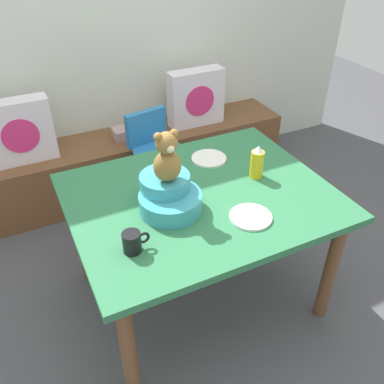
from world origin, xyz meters
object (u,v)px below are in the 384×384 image
at_px(ketchup_bottle, 257,162).
at_px(pillow_floral_right, 196,98).
at_px(infant_seat_teal, 169,195).
at_px(book_stack, 126,132).
at_px(dining_table, 200,209).
at_px(dinner_plate_near, 209,158).
at_px(dinner_plate_far, 251,217).
at_px(coffee_mug, 133,242).
at_px(teddy_bear, 167,158).
at_px(highchair, 157,153).
at_px(pillow_floral_left, 19,132).

bearing_deg(ketchup_bottle, pillow_floral_right, 78.42).
bearing_deg(infant_seat_teal, book_stack, 81.46).
bearing_deg(dining_table, dinner_plate_near, 55.35).
bearing_deg(dining_table, dinner_plate_far, -65.34).
bearing_deg(coffee_mug, infant_seat_teal, 39.33).
distance_m(teddy_bear, coffee_mug, 0.40).
bearing_deg(highchair, book_stack, 100.14).
xyz_separation_m(pillow_floral_right, dining_table, (-0.59, -1.25, -0.03)).
bearing_deg(ketchup_bottle, dining_table, -176.76).
distance_m(book_stack, dining_table, 1.28).
relative_size(book_stack, infant_seat_teal, 0.61).
bearing_deg(pillow_floral_left, highchair, -26.92).
relative_size(highchair, infant_seat_teal, 2.39).
height_order(pillow_floral_left, teddy_bear, teddy_bear).
distance_m(book_stack, highchair, 0.44).
bearing_deg(pillow_floral_right, ketchup_bottle, -101.58).
bearing_deg(dinner_plate_near, pillow_floral_right, 67.72).
height_order(book_stack, dinner_plate_far, dinner_plate_far).
relative_size(infant_seat_teal, coffee_mug, 2.75).
relative_size(dining_table, highchair, 1.65).
xyz_separation_m(coffee_mug, dinner_plate_far, (0.56, -0.03, -0.04)).
distance_m(pillow_floral_right, dinner_plate_near, 1.04).
relative_size(infant_seat_teal, teddy_bear, 1.32).
distance_m(pillow_floral_left, coffee_mug, 1.52).
relative_size(teddy_bear, dinner_plate_far, 1.25).
bearing_deg(dining_table, book_stack, 89.61).
relative_size(coffee_mug, dinner_plate_near, 0.60).
relative_size(pillow_floral_left, teddy_bear, 1.76).
distance_m(ketchup_bottle, coffee_mug, 0.82).
distance_m(teddy_bear, ketchup_bottle, 0.56).
height_order(book_stack, coffee_mug, coffee_mug).
xyz_separation_m(ketchup_bottle, dinner_plate_far, (-0.22, -0.29, -0.08)).
relative_size(book_stack, teddy_bear, 0.80).
relative_size(pillow_floral_right, coffee_mug, 3.67).
bearing_deg(highchair, pillow_floral_left, 153.08).
bearing_deg(book_stack, dinner_plate_near, -79.18).
height_order(pillow_floral_right, teddy_bear, teddy_bear).
bearing_deg(pillow_floral_right, dining_table, -115.36).
distance_m(pillow_floral_left, book_stack, 0.76).
relative_size(pillow_floral_left, dining_table, 0.34).
distance_m(dining_table, coffee_mug, 0.52).
distance_m(pillow_floral_right, dining_table, 1.38).
height_order(ketchup_bottle, coffee_mug, ketchup_bottle).
bearing_deg(book_stack, ketchup_bottle, -75.15).
distance_m(infant_seat_teal, ketchup_bottle, 0.53).
bearing_deg(dinner_plate_near, ketchup_bottle, -61.66).
bearing_deg(book_stack, highchair, -79.86).
bearing_deg(dinner_plate_near, book_stack, 100.82).
bearing_deg(dinner_plate_far, book_stack, 94.29).
bearing_deg(dining_table, ketchup_bottle, 3.24).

